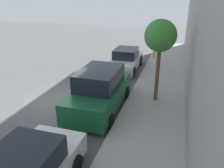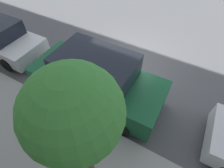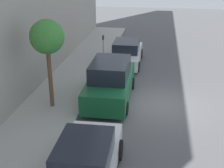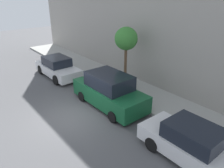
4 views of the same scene
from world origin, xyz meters
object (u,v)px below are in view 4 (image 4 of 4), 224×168
Objects in this scene: parked_sedan_nearest at (194,145)px; parked_suv_second at (109,91)px; parked_sedan_third at (58,68)px; street_tree at (126,39)px; fire_hydrant at (59,57)px.

parked_sedan_nearest is 5.58m from parked_suv_second.
parked_sedan_third is 6.10m from street_tree.
parked_sedan_third is (-0.08, 11.76, -0.00)m from parked_sedan_nearest.
parked_sedan_nearest is 1.13× the size of street_tree.
street_tree is at bearing 29.37° from parked_suv_second.
fire_hydrant is at bearing 97.49° from street_tree.
parked_sedan_nearest is 11.76m from parked_sedan_third.
parked_sedan_nearest is at bearing -91.57° from parked_suv_second.
parked_sedan_third is at bearing -117.75° from fire_hydrant.
street_tree is 8.53m from fire_hydrant.
parked_sedan_third is 1.14× the size of street_tree.
parked_suv_second is 3.74m from street_tree.
parked_sedan_third is 3.60m from fire_hydrant.
fire_hydrant is at bearing 83.91° from parked_sedan_nearest.
parked_sedan_nearest is 0.99× the size of parked_sedan_third.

